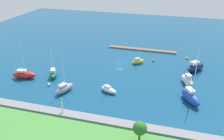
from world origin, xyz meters
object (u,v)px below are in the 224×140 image
at_px(sailboat_yellow_far_north, 138,61).
at_px(mooring_buoy_orange, 154,60).
at_px(pier_dock, 142,50).
at_px(sailboat_white_west_end, 187,80).
at_px(mooring_buoy_white, 49,84).
at_px(sailboat_navy_east_end, 195,67).
at_px(mooring_buoy_yellow, 187,58).
at_px(sailboat_blue_far_south, 191,97).
at_px(sailboat_red_outer_mooring, 24,74).
at_px(harbor_beacon, 62,104).
at_px(sailboat_gray_inner_mooring, 64,88).
at_px(sailboat_white_lone_south, 109,90).
at_px(park_tree_mideast, 140,128).
at_px(sailboat_green_center_basin, 53,73).

distance_m(sailboat_yellow_far_north, mooring_buoy_orange, 6.16).
xyz_separation_m(pier_dock, sailboat_white_west_end, (-17.44, 24.44, 1.07)).
bearing_deg(mooring_buoy_white, sailboat_navy_east_end, -151.80).
bearing_deg(mooring_buoy_yellow, sailboat_yellow_far_north, 28.77).
bearing_deg(sailboat_blue_far_south, mooring_buoy_white, -117.85).
bearing_deg(mooring_buoy_white, sailboat_red_outer_mooring, -13.19).
height_order(mooring_buoy_orange, mooring_buoy_white, mooring_buoy_orange).
xyz_separation_m(harbor_beacon, sailboat_gray_inner_mooring, (4.64, -10.22, -2.06)).
relative_size(sailboat_white_lone_south, mooring_buoy_white, 9.00).
height_order(pier_dock, sailboat_navy_east_end, sailboat_navy_east_end).
relative_size(sailboat_gray_inner_mooring, mooring_buoy_orange, 12.25).
bearing_deg(sailboat_white_west_end, sailboat_navy_east_end, -39.88).
distance_m(harbor_beacon, mooring_buoy_orange, 42.13).
distance_m(sailboat_red_outer_mooring, sailboat_white_lone_south, 27.49).
distance_m(mooring_buoy_orange, mooring_buoy_white, 37.83).
relative_size(sailboat_navy_east_end, mooring_buoy_white, 18.14).
bearing_deg(sailboat_red_outer_mooring, sailboat_yellow_far_north, 21.74).
distance_m(sailboat_white_west_end, sailboat_yellow_far_north, 19.69).
distance_m(sailboat_blue_far_south, sailboat_gray_inner_mooring, 33.77).
relative_size(sailboat_white_west_end, sailboat_white_lone_south, 1.36).
relative_size(park_tree_mideast, mooring_buoy_orange, 4.74).
height_order(sailboat_gray_inner_mooring, mooring_buoy_yellow, sailboat_gray_inner_mooring).
height_order(pier_dock, sailboat_green_center_basin, sailboat_green_center_basin).
relative_size(park_tree_mideast, sailboat_green_center_basin, 0.47).
bearing_deg(sailboat_white_lone_south, mooring_buoy_yellow, 78.09).
distance_m(sailboat_gray_inner_mooring, mooring_buoy_yellow, 47.07).
bearing_deg(mooring_buoy_orange, sailboat_navy_east_end, 162.58).
relative_size(sailboat_yellow_far_north, mooring_buoy_white, 9.63).
xyz_separation_m(park_tree_mideast, sailboat_white_lone_south, (11.79, -18.15, -3.33)).
relative_size(sailboat_gray_inner_mooring, mooring_buoy_white, 13.64).
bearing_deg(mooring_buoy_orange, sailboat_green_center_basin, 35.82).
xyz_separation_m(sailboat_blue_far_south, mooring_buoy_white, (39.43, 2.40, -1.11)).
bearing_deg(sailboat_red_outer_mooring, sailboat_green_center_basin, 11.80).
bearing_deg(sailboat_green_center_basin, sailboat_gray_inner_mooring, -160.00).
relative_size(pier_dock, sailboat_green_center_basin, 2.98).
xyz_separation_m(sailboat_navy_east_end, sailboat_gray_inner_mooring, (35.12, 24.06, -0.32)).
distance_m(sailboat_blue_far_south, mooring_buoy_yellow, 29.57).
relative_size(sailboat_white_west_end, sailboat_green_center_basin, 1.09).
height_order(sailboat_navy_east_end, sailboat_white_lone_south, sailboat_navy_east_end).
height_order(sailboat_navy_east_end, sailboat_gray_inner_mooring, sailboat_navy_east_end).
height_order(harbor_beacon, mooring_buoy_white, harbor_beacon).
bearing_deg(sailboat_white_lone_south, pier_dock, 106.72).
bearing_deg(sailboat_navy_east_end, sailboat_white_west_end, -153.14).
height_order(sailboat_navy_east_end, sailboat_red_outer_mooring, sailboat_navy_east_end).
bearing_deg(sailboat_white_lone_south, mooring_buoy_white, -153.89).
xyz_separation_m(park_tree_mideast, sailboat_navy_east_end, (-11.53, -38.95, -2.69)).
height_order(pier_dock, sailboat_white_lone_south, sailboat_white_lone_south).
xyz_separation_m(harbor_beacon, mooring_buoy_white, (10.59, -12.26, -2.82)).
bearing_deg(sailboat_gray_inner_mooring, sailboat_green_center_basin, 63.35).
relative_size(harbor_beacon, sailboat_white_west_end, 0.38).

